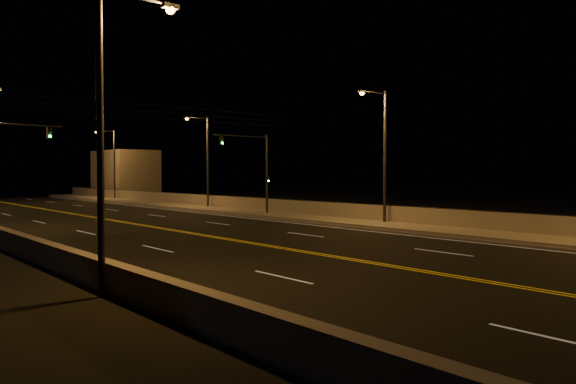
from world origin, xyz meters
TOP-DOWN VIEW (x-y plane):
  - road at (0.00, 20.00)m, footprint 18.00×120.00m
  - sidewalk at (10.80, 20.00)m, footprint 3.60×120.00m
  - curb at (8.93, 20.00)m, footprint 0.14×120.00m
  - parapet_wall at (12.45, 20.00)m, footprint 0.30×120.00m
  - jersey_barrier at (-9.78, 20.00)m, footprint 0.45×120.00m
  - distant_building_right at (16.50, 70.90)m, footprint 6.00×10.00m
  - parapet_rail at (12.45, 20.00)m, footprint 0.06×120.00m
  - lane_markings at (0.00, 19.93)m, footprint 17.32×116.00m
  - streetlight_1 at (11.51, 19.98)m, footprint 2.55×0.28m
  - streetlight_2 at (11.51, 41.54)m, footprint 2.55×0.28m
  - streetlight_3 at (11.51, 63.33)m, footprint 2.55×0.28m
  - streetlight_4 at (-9.91, 11.56)m, footprint 2.55×0.28m
  - traffic_signal_right at (10.04, 31.40)m, footprint 5.11×0.31m
  - overhead_wires at (0.00, 29.50)m, footprint 22.00×0.03m

SIDE VIEW (x-z plane):
  - road at x=0.00m, z-range 0.00..0.02m
  - lane_markings at x=0.00m, z-range 0.02..0.02m
  - curb at x=8.93m, z-range 0.00..0.15m
  - sidewalk at x=10.80m, z-range 0.00..0.30m
  - jersey_barrier at x=-9.78m, z-range 0.00..0.90m
  - parapet_wall at x=12.45m, z-range 0.30..1.30m
  - parapet_rail at x=12.45m, z-range 1.30..1.36m
  - distant_building_right at x=16.50m, z-range 0.00..6.52m
  - traffic_signal_right at x=10.04m, z-range 0.82..7.30m
  - streetlight_1 at x=11.51m, z-range 0.70..9.42m
  - streetlight_2 at x=11.51m, z-range 0.70..9.42m
  - streetlight_3 at x=11.51m, z-range 0.70..9.42m
  - streetlight_4 at x=-9.91m, z-range 0.70..9.42m
  - overhead_wires at x=0.00m, z-range 6.98..7.81m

